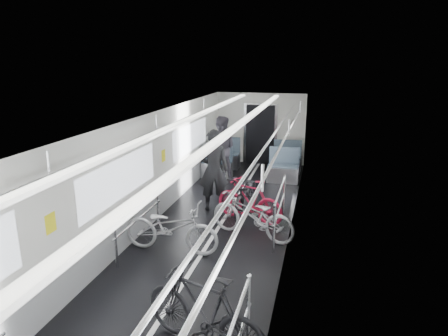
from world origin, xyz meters
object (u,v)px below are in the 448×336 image
(bike_aisle, at_px, (246,194))
(person_seated, at_px, (221,148))
(bike_right_mid, at_px, (252,215))
(bike_right_far, at_px, (249,200))
(bike_left_far, at_px, (171,228))
(bike_right_near, at_px, (204,312))
(person_standing, at_px, (214,170))

(bike_aisle, xyz_separation_m, person_seated, (-1.25, 2.48, 0.47))
(bike_right_mid, xyz_separation_m, bike_right_far, (-0.20, 0.82, 0.01))
(bike_left_far, distance_m, bike_right_far, 2.11)
(bike_right_near, distance_m, person_seated, 7.26)
(bike_right_near, relative_size, bike_right_far, 1.11)
(person_seated, bearing_deg, person_standing, 93.40)
(bike_right_far, xyz_separation_m, person_seated, (-1.40, 2.92, 0.46))
(bike_right_near, bearing_deg, bike_left_far, -130.59)
(bike_left_far, xyz_separation_m, bike_aisle, (1.00, 2.21, -0.00))
(bike_aisle, relative_size, person_seated, 0.96)
(bike_left_far, height_order, person_standing, person_standing)
(bike_aisle, bearing_deg, person_standing, 176.03)
(bike_aisle, xyz_separation_m, person_standing, (-0.81, 0.10, 0.49))
(bike_left_far, relative_size, bike_aisle, 1.00)
(person_standing, bearing_deg, bike_right_near, 86.40)
(bike_left_far, relative_size, person_standing, 0.94)
(bike_right_far, height_order, person_standing, person_standing)
(bike_right_far, bearing_deg, person_standing, -99.85)
(bike_right_near, relative_size, bike_aisle, 0.99)
(bike_aisle, height_order, person_seated, person_seated)
(bike_right_mid, height_order, person_standing, person_standing)
(bike_right_mid, xyz_separation_m, person_standing, (-1.16, 1.36, 0.49))
(person_standing, xyz_separation_m, person_seated, (-0.44, 2.38, -0.02))
(bike_right_mid, relative_size, bike_right_far, 1.13)
(bike_left_far, distance_m, bike_right_near, 2.73)
(bike_aisle, bearing_deg, bike_left_far, -111.22)
(bike_aisle, height_order, person_standing, person_standing)
(bike_right_near, bearing_deg, bike_right_mid, -160.27)
(bike_right_far, bearing_deg, bike_left_far, -13.66)
(bike_right_far, xyz_separation_m, bike_aisle, (-0.15, 0.43, -0.01))
(bike_right_mid, distance_m, person_standing, 1.85)
(bike_left_far, distance_m, bike_right_mid, 1.65)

